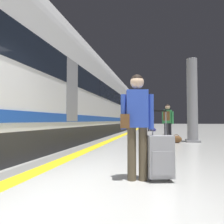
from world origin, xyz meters
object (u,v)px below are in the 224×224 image
traveller_foreground (136,119)px  passenger_near (168,119)px  duffel_bag_near (176,139)px  passenger_mid (150,119)px  rolling_suitcase_foreground (161,156)px  platform_pillar (192,102)px  high_speed_train (81,92)px  duffel_bag_mid (153,130)px  waste_bin (168,128)px

traveller_foreground → passenger_near: (0.76, 6.15, 0.02)m
duffel_bag_near → passenger_mid: size_ratio=0.25×
rolling_suitcase_foreground → platform_pillar: bearing=77.1°
high_speed_train → duffel_bag_near: (4.94, -1.97, -2.35)m
passenger_near → duffel_bag_mid: passenger_near is taller
passenger_near → rolling_suitcase_foreground: bearing=-93.7°
duffel_bag_near → high_speed_train: bearing=158.2°
passenger_near → waste_bin: bearing=87.1°
duffel_bag_mid → passenger_mid: bearing=139.8°
passenger_near → duffel_bag_mid: bearing=94.9°
rolling_suitcase_foreground → duffel_bag_near: (0.72, 5.80, -0.22)m
rolling_suitcase_foreground → waste_bin: 10.80m
passenger_mid → duffel_bag_near: bearing=-81.5°
passenger_near → high_speed_train: bearing=160.4°
rolling_suitcase_foreground → duffel_bag_mid: bearing=91.4°
rolling_suitcase_foreground → passenger_near: 6.17m
rolling_suitcase_foreground → platform_pillar: (1.43, 6.24, 1.35)m
rolling_suitcase_foreground → duffel_bag_mid: rolling_suitcase_foreground is taller
traveller_foreground → duffel_bag_near: traveller_foreground is taller
traveller_foreground → passenger_mid: size_ratio=0.94×
high_speed_train → waste_bin: (4.85, 3.00, -2.04)m
platform_pillar → duffel_bag_near: bearing=-148.2°
high_speed_train → traveller_foreground: (3.86, -7.79, -1.55)m
duffel_bag_mid → waste_bin: bearing=-76.6°
rolling_suitcase_foreground → duffel_bag_mid: size_ratio=2.46×
waste_bin → passenger_near: bearing=-92.9°
traveller_foreground → passenger_near: 6.19m
traveller_foreground → passenger_near: traveller_foreground is taller
high_speed_train → passenger_near: bearing=-19.6°
passenger_near → duffel_bag_near: size_ratio=3.71×
passenger_near → platform_pillar: 1.29m
duffel_bag_mid → rolling_suitcase_foreground: bearing=-88.6°
duffel_bag_mid → platform_pillar: bearing=-78.3°
passenger_near → platform_pillar: bearing=6.3°
passenger_near → traveller_foreground: bearing=-97.0°
high_speed_train → duffel_bag_near: size_ratio=68.63×
passenger_near → passenger_mid: passenger_mid is taller
passenger_near → duffel_bag_near: bearing=-45.1°
traveller_foreground → platform_pillar: size_ratio=0.46×
rolling_suitcase_foreground → passenger_mid: size_ratio=0.62×
traveller_foreground → platform_pillar: platform_pillar is taller
traveller_foreground → passenger_near: size_ratio=1.01×
passenger_mid → duffel_bag_mid: bearing=-40.2°
duffel_bag_mid → waste_bin: (0.99, -4.17, 0.30)m
high_speed_train → platform_pillar: size_ratio=8.39×
duffel_bag_near → passenger_mid: 9.57m
duffel_bag_mid → traveller_foreground: bearing=-90.0°
platform_pillar → traveller_foreground: bearing=-106.0°
passenger_near → duffel_bag_near: (0.33, -0.33, -0.82)m
passenger_near → duffel_bag_mid: (-0.76, 8.82, -0.82)m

